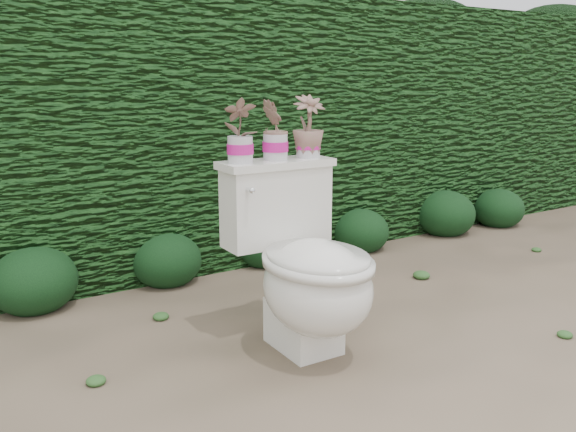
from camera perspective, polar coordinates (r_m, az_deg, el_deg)
ground at (r=2.75m, az=4.80°, el=-11.26°), size 60.00×60.00×0.00m
hedge at (r=3.91m, az=-9.49°, el=8.02°), size 8.00×1.00×1.60m
house_wall at (r=8.31m, az=-18.57°, el=18.38°), size 8.00×3.50×4.00m
toilet at (r=2.51m, az=1.71°, el=-4.95°), size 0.50×0.69×0.78m
potted_plant_left at (r=2.52m, az=-4.52°, el=7.82°), size 0.15×0.11×0.25m
potted_plant_center at (r=2.60m, az=-1.20°, el=7.91°), size 0.16×0.17×0.24m
potted_plant_right at (r=2.68m, az=1.91°, el=8.22°), size 0.16×0.16×0.26m
liriope_clump_2 at (r=3.26m, az=-22.80°, el=-5.11°), size 0.43×0.43×0.34m
liriope_clump_3 at (r=3.45m, az=-11.33°, el=-3.62°), size 0.39×0.39×0.31m
liriope_clump_4 at (r=3.72m, az=-2.16°, el=-2.40°), size 0.35×0.35×0.28m
liriope_clump_5 at (r=4.06m, az=6.83°, el=-1.03°), size 0.37×0.37×0.30m
liriope_clump_6 at (r=4.58m, az=14.51°, el=0.55°), size 0.43×0.43×0.35m
liriope_clump_7 at (r=4.97m, az=19.11°, el=0.98°), size 0.39×0.39×0.31m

